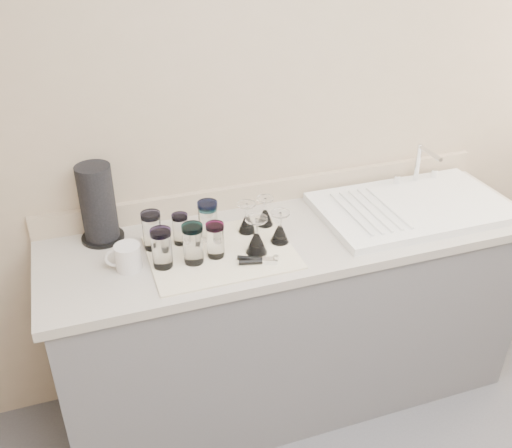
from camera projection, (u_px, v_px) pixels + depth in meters
name	position (u px, v px, depth m)	size (l,w,h in m)	color
counter_unit	(292.00, 317.00, 2.57)	(2.06, 0.62, 0.90)	#5E5E63
sink_unit	(412.00, 206.00, 2.49)	(0.82, 0.50, 0.22)	white
dish_towel	(221.00, 252.00, 2.20)	(0.55, 0.42, 0.01)	white
tumbler_teal	(152.00, 230.00, 2.19)	(0.08, 0.08, 0.15)	white
tumbler_cyan	(180.00, 229.00, 2.22)	(0.06, 0.06, 0.13)	white
tumbler_purple	(208.00, 220.00, 2.25)	(0.08, 0.08, 0.16)	white
tumbler_magenta	(162.00, 248.00, 2.08)	(0.08, 0.08, 0.15)	white
tumbler_blue	(193.00, 243.00, 2.10)	(0.08, 0.08, 0.16)	white
tumbler_lavender	(215.00, 240.00, 2.14)	(0.07, 0.07, 0.14)	white
tumbler_extra	(208.00, 222.00, 2.25)	(0.07, 0.07, 0.15)	white
goblet_back_left	(247.00, 222.00, 2.31)	(0.07, 0.07, 0.13)	white
goblet_back_right	(265.00, 216.00, 2.36)	(0.07, 0.07, 0.12)	white
goblet_front_left	(256.00, 241.00, 2.17)	(0.08, 0.08, 0.15)	white
goblet_front_right	(280.00, 232.00, 2.24)	(0.07, 0.07, 0.13)	white
can_opener	(258.00, 260.00, 2.13)	(0.15, 0.09, 0.02)	silver
white_mug	(127.00, 257.00, 2.09)	(0.14, 0.11, 0.10)	silver
paper_towel_roll	(98.00, 204.00, 2.22)	(0.17, 0.17, 0.32)	black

